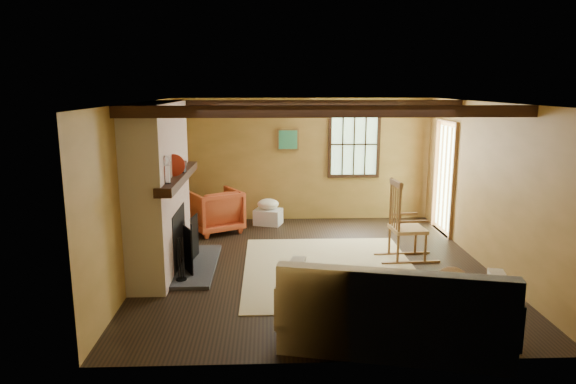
{
  "coord_description": "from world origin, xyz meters",
  "views": [
    {
      "loc": [
        -0.69,
        -7.25,
        2.62
      ],
      "look_at": [
        -0.39,
        0.4,
        1.04
      ],
      "focal_mm": 32.0,
      "sensor_mm": 36.0,
      "label": 1
    }
  ],
  "objects_px": {
    "laundry_basket": "(268,217)",
    "rocking_chair": "(405,226)",
    "sofa": "(394,314)",
    "fireplace": "(161,194)",
    "armchair": "(215,211)"
  },
  "relations": [
    {
      "from": "rocking_chair",
      "to": "laundry_basket",
      "type": "xyz_separation_m",
      "value": [
        -2.09,
        2.11,
        -0.38
      ]
    },
    {
      "from": "rocking_chair",
      "to": "sofa",
      "type": "xyz_separation_m",
      "value": [
        -0.81,
        -2.64,
        -0.19
      ]
    },
    {
      "from": "fireplace",
      "to": "rocking_chair",
      "type": "distance_m",
      "value": 3.67
    },
    {
      "from": "fireplace",
      "to": "sofa",
      "type": "xyz_separation_m",
      "value": [
        2.81,
        -2.41,
        -0.77
      ]
    },
    {
      "from": "laundry_basket",
      "to": "armchair",
      "type": "xyz_separation_m",
      "value": [
        -0.97,
        -0.46,
        0.24
      ]
    },
    {
      "from": "fireplace",
      "to": "armchair",
      "type": "height_order",
      "value": "fireplace"
    },
    {
      "from": "laundry_basket",
      "to": "armchair",
      "type": "distance_m",
      "value": 1.1
    },
    {
      "from": "rocking_chair",
      "to": "sofa",
      "type": "relative_size",
      "value": 0.51
    },
    {
      "from": "rocking_chair",
      "to": "sofa",
      "type": "height_order",
      "value": "rocking_chair"
    },
    {
      "from": "fireplace",
      "to": "laundry_basket",
      "type": "distance_m",
      "value": 2.95
    },
    {
      "from": "laundry_basket",
      "to": "armchair",
      "type": "relative_size",
      "value": 0.58
    },
    {
      "from": "rocking_chair",
      "to": "armchair",
      "type": "xyz_separation_m",
      "value": [
        -3.06,
        1.66,
        -0.13
      ]
    },
    {
      "from": "laundry_basket",
      "to": "rocking_chair",
      "type": "bearing_deg",
      "value": -45.36
    },
    {
      "from": "fireplace",
      "to": "armchair",
      "type": "distance_m",
      "value": 2.09
    },
    {
      "from": "sofa",
      "to": "laundry_basket",
      "type": "height_order",
      "value": "sofa"
    }
  ]
}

